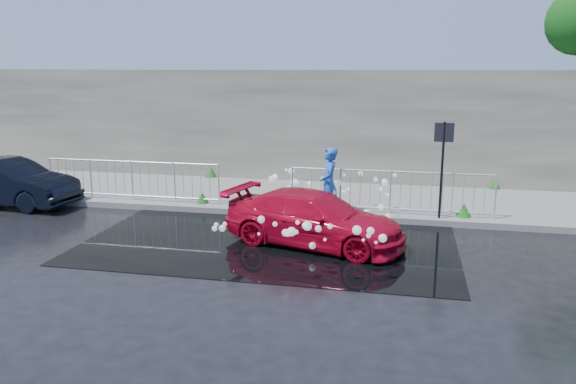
% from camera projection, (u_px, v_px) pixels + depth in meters
% --- Properties ---
extents(ground, '(90.00, 90.00, 0.00)m').
position_uv_depth(ground, '(236.00, 253.00, 11.58)').
color(ground, black).
rests_on(ground, ground).
extents(pavement, '(30.00, 4.00, 0.15)m').
position_uv_depth(pavement, '(287.00, 196.00, 16.33)').
color(pavement, slate).
rests_on(pavement, ground).
extents(curb, '(30.00, 0.25, 0.16)m').
position_uv_depth(curb, '(270.00, 213.00, 14.42)').
color(curb, slate).
rests_on(curb, ground).
extents(retaining_wall, '(30.00, 0.60, 3.50)m').
position_uv_depth(retaining_wall, '(301.00, 125.00, 18.03)').
color(retaining_wall, '#525045').
rests_on(retaining_wall, pavement).
extents(puddle, '(8.00, 5.00, 0.01)m').
position_uv_depth(puddle, '(271.00, 240.00, 12.43)').
color(puddle, black).
rests_on(puddle, ground).
extents(sign_post, '(0.45, 0.06, 2.50)m').
position_uv_depth(sign_post, '(443.00, 155.00, 13.31)').
color(sign_post, black).
rests_on(sign_post, ground).
extents(railing_left, '(5.05, 0.05, 1.10)m').
position_uv_depth(railing_left, '(132.00, 179.00, 15.42)').
color(railing_left, silver).
rests_on(railing_left, pavement).
extents(railing_right, '(5.05, 0.05, 1.10)m').
position_uv_depth(railing_right, '(390.00, 191.00, 14.01)').
color(railing_right, silver).
rests_on(railing_right, pavement).
extents(weeds, '(12.17, 3.93, 0.35)m').
position_uv_depth(weeds, '(278.00, 191.00, 15.85)').
color(weeds, '#154211').
rests_on(weeds, pavement).
extents(water_spray, '(3.48, 5.59, 1.04)m').
position_uv_depth(water_spray, '(322.00, 205.00, 12.82)').
color(water_spray, white).
rests_on(water_spray, ground).
extents(red_car, '(4.24, 2.59, 1.15)m').
position_uv_depth(red_car, '(314.00, 219.00, 12.04)').
color(red_car, '#B20721').
rests_on(red_car, ground).
extents(dark_car, '(3.99, 1.68, 1.28)m').
position_uv_depth(dark_car, '(8.00, 183.00, 15.39)').
color(dark_car, black).
rests_on(dark_car, ground).
extents(person, '(0.55, 0.74, 1.83)m').
position_uv_depth(person, '(329.00, 184.00, 13.94)').
color(person, '#245CB4').
rests_on(person, ground).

